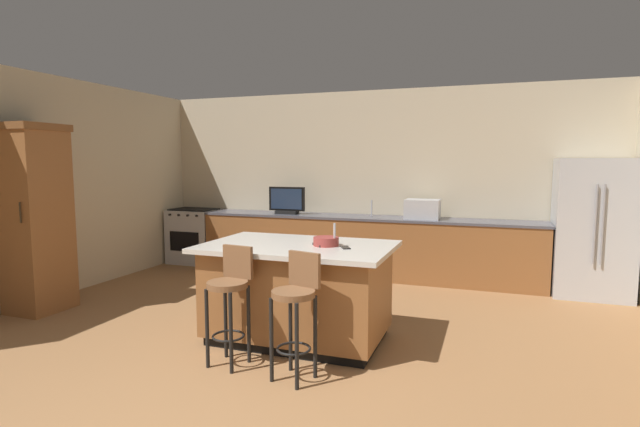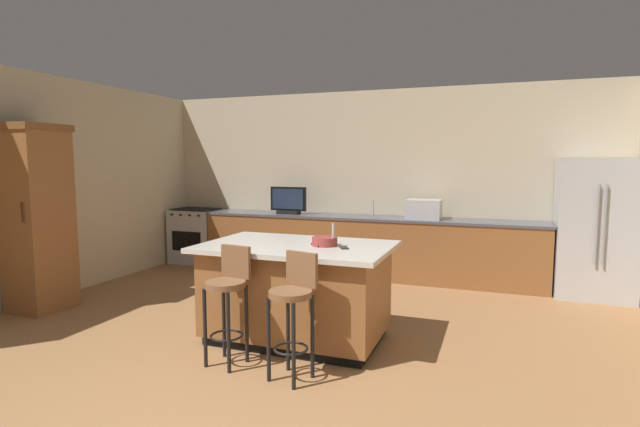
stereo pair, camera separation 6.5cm
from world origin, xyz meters
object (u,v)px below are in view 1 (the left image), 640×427
Objects in this scene: fruit_bowl at (326,241)px; cell_phone at (345,247)px; cabinet_tower at (36,215)px; tv_remote at (318,245)px; bar_stool_right at (296,304)px; bar_stool_left at (230,294)px; range_oven at (195,236)px; kitchen_island at (298,291)px; tv_monitor at (287,201)px; refrigerator at (592,228)px; microwave at (422,209)px.

fruit_bowl is 1.59× the size of cell_phone.
cabinet_tower reaches higher than fruit_bowl.
tv_remote is (-0.27, 0.01, 0.01)m from cell_phone.
cabinet_tower is at bearing -176.45° from bar_stool_right.
bar_stool_left reaches higher than tv_remote.
range_oven is at bearing 135.29° from bar_stool_left.
kitchen_island is at bearing 73.09° from bar_stool_left.
cell_phone is (0.48, -0.03, 0.46)m from kitchen_island.
tv_monitor is at bearing 120.41° from fruit_bowl.
tv_monitor is at bearing 179.97° from refrigerator.
bar_stool_right is 5.87× the size of tv_remote.
cabinet_tower is 4.45× the size of microwave.
kitchen_island is at bearing 130.81° from tv_remote.
cell_phone is (0.80, 0.69, 0.33)m from bar_stool_left.
cabinet_tower reaches higher than range_oven.
tv_remote is (1.50, -2.70, -0.16)m from tv_monitor.
range_oven is 3.86× the size of fruit_bowl.
fruit_bowl is at bearing -6.32° from tv_remote.
refrigerator is 10.32× the size of tv_remote.
range_oven is at bearing -179.98° from microwave.
refrigerator is at bearing 42.38° from kitchen_island.
bar_stool_left reaches higher than kitchen_island.
tv_monitor reaches higher than bar_stool_left.
tv_remote is at bearing -5.51° from kitchen_island.
bar_stool_left reaches higher than range_oven.
microwave is at bearing 96.11° from bar_stool_right.
tv_remote is at bearing 2.22° from cabinet_tower.
bar_stool_right reaches higher than tv_remote.
cell_phone is at bearing -56.94° from tv_monitor.
range_oven is 1.57× the size of tv_monitor.
bar_stool_left is 0.63m from bar_stool_right.
bar_stool_right is 4.17× the size of fruit_bowl.
range_oven is 1.92× the size of microwave.
cabinet_tower is at bearing -143.87° from microwave.
refrigerator reaches higher than kitchen_island.
tv_remote is at bearing -142.64° from fruit_bowl.
cabinet_tower reaches higher than kitchen_island.
bar_stool_right reaches higher than cell_phone.
cabinet_tower is at bearing 138.54° from tv_remote.
bar_stool_left is at bearing -107.95° from microwave.
kitchen_island is at bearing -106.22° from microwave.
tv_monitor reaches higher than fruit_bowl.
cabinet_tower is 2.14× the size of bar_stool_right.
bar_stool_left is 6.66× the size of cell_phone.
range_oven is (-3.02, 2.73, -0.02)m from kitchen_island.
microwave is 2.82m from tv_remote.
microwave is 0.48× the size of bar_stool_right.
fruit_bowl is at bearing 2.97° from cabinet_tower.
tv_remote is at bearing -40.44° from range_oven.
tv_monitor reaches higher than cell_phone.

